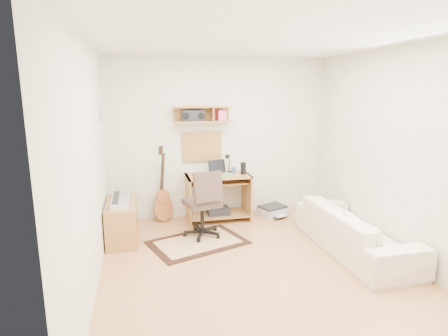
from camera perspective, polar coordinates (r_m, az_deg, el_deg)
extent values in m
cube|color=tan|center=(4.55, 5.02, -15.09)|extent=(3.60, 4.00, 0.01)
cube|color=white|center=(4.10, 5.72, 19.50)|extent=(3.60, 4.00, 0.01)
cube|color=beige|center=(6.05, -0.68, 4.66)|extent=(3.60, 0.01, 2.60)
cube|color=beige|center=(3.96, -20.30, 0.10)|extent=(0.01, 4.00, 2.60)
cube|color=beige|center=(5.00, 25.38, 2.01)|extent=(0.01, 4.00, 2.60)
cube|color=#A7713B|center=(5.82, -3.32, 8.32)|extent=(0.90, 0.25, 0.26)
cube|color=tan|center=(5.98, -3.43, 3.30)|extent=(0.64, 0.03, 0.49)
cube|color=#4C8CBF|center=(5.38, -18.55, 7.66)|extent=(0.02, 0.20, 0.15)
cylinder|color=black|center=(5.88, 3.01, -0.05)|extent=(0.09, 0.09, 0.19)
cylinder|color=#364FA4|center=(6.00, 1.47, -0.30)|extent=(0.06, 0.06, 0.09)
cube|color=black|center=(5.79, -4.85, 8.08)|extent=(0.33, 0.15, 0.17)
cube|color=beige|center=(5.19, -4.06, -11.43)|extent=(1.47, 1.21, 0.02)
cube|color=#A7713B|center=(5.39, -15.57, -7.89)|extent=(0.40, 0.90, 0.55)
cube|color=#B2B5BA|center=(5.30, -15.75, -4.75)|extent=(0.23, 0.75, 0.07)
cylinder|color=white|center=(5.41, -15.85, -9.39)|extent=(0.24, 0.24, 0.28)
cube|color=#A5A8AA|center=(6.27, 7.54, -6.58)|extent=(0.52, 0.47, 0.16)
imported|color=beige|center=(5.10, 19.60, -8.02)|extent=(0.57, 1.96, 0.77)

